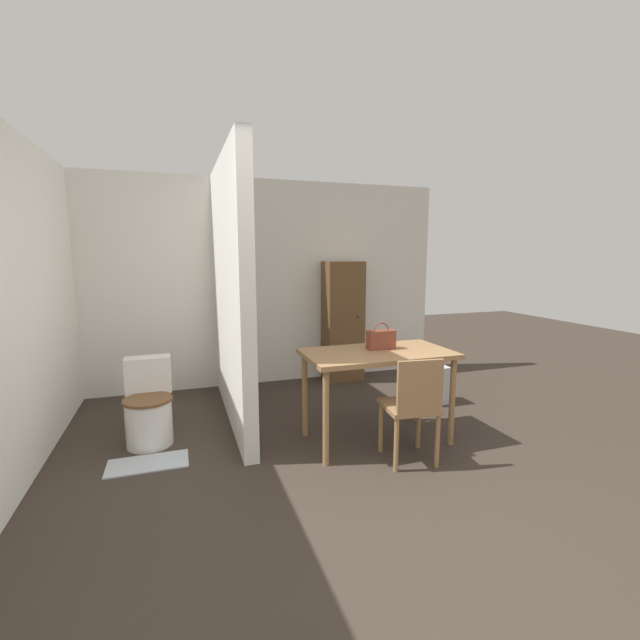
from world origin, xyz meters
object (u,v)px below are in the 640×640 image
at_px(dining_table, 377,362).
at_px(wooden_chair, 413,405).
at_px(handbag, 381,339).
at_px(wooden_cabinet, 343,321).
at_px(space_heater, 433,385).
at_px(toilet, 149,408).

height_order(dining_table, wooden_chair, wooden_chair).
distance_m(wooden_chair, handbag, 0.67).
height_order(wooden_chair, wooden_cabinet, wooden_cabinet).
bearing_deg(dining_table, handbag, 48.17).
xyz_separation_m(wooden_chair, space_heater, (0.93, 1.13, -0.27)).
bearing_deg(space_heater, handbag, -147.92).
distance_m(toilet, space_heater, 2.88).
height_order(wooden_cabinet, space_heater, wooden_cabinet).
relative_size(toilet, handbag, 2.93).
relative_size(dining_table, wooden_cabinet, 0.82).
bearing_deg(wooden_chair, wooden_cabinet, 88.28).
bearing_deg(dining_table, toilet, 162.06).
distance_m(wooden_chair, space_heater, 1.49).
height_order(dining_table, space_heater, dining_table).
bearing_deg(dining_table, wooden_cabinet, 77.46).
bearing_deg(wooden_cabinet, wooden_chair, -98.27).
relative_size(wooden_chair, space_heater, 2.08).
bearing_deg(space_heater, wooden_chair, -129.66).
relative_size(wooden_cabinet, space_heater, 3.72).
distance_m(dining_table, wooden_chair, 0.52).
xyz_separation_m(handbag, wooden_cabinet, (0.34, 1.75, -0.12)).
distance_m(handbag, wooden_cabinet, 1.78).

